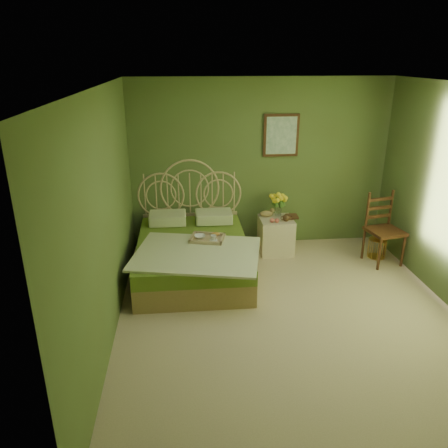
{
  "coord_description": "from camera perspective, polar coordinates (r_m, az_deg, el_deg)",
  "views": [
    {
      "loc": [
        -1.19,
        -4.29,
        2.88
      ],
      "look_at": [
        -0.68,
        1.0,
        0.82
      ],
      "focal_mm": 35.0,
      "sensor_mm": 36.0,
      "label": 1
    }
  ],
  "objects": [
    {
      "name": "bed",
      "position": [
        6.15,
        -4.12,
        -3.63
      ],
      "size": [
        1.78,
        2.25,
        1.39
      ],
      "color": "#A58852",
      "rests_on": "floor"
    },
    {
      "name": "birdcage",
      "position": [
        7.01,
        19.38,
        -2.64
      ],
      "size": [
        0.26,
        0.26,
        0.39
      ],
      "rotation": [
        0.0,
        0.0,
        0.02
      ],
      "color": "gold",
      "rests_on": "floor"
    },
    {
      "name": "wall_back",
      "position": [
        6.83,
        4.75,
        7.74
      ],
      "size": [
        4.0,
        0.0,
        4.0
      ],
      "primitive_type": "plane",
      "rotation": [
        1.57,
        0.0,
        0.0
      ],
      "color": "#536B38",
      "rests_on": "floor"
    },
    {
      "name": "wall_left",
      "position": [
        4.64,
        -15.18,
        0.54
      ],
      "size": [
        0.0,
        4.5,
        4.5
      ],
      "primitive_type": "plane",
      "rotation": [
        1.57,
        0.0,
        1.57
      ],
      "color": "#536B38",
      "rests_on": "floor"
    },
    {
      "name": "book_lower",
      "position": [
        6.76,
        8.33,
        0.87
      ],
      "size": [
        0.15,
        0.2,
        0.02
      ],
      "primitive_type": "imported",
      "rotation": [
        0.0,
        0.0,
        -0.01
      ],
      "color": "#381E0F",
      "rests_on": "nightstand"
    },
    {
      "name": "book_upper",
      "position": [
        6.75,
        8.34,
        1.03
      ],
      "size": [
        0.16,
        0.21,
        0.02
      ],
      "primitive_type": "imported",
      "rotation": [
        0.0,
        0.0,
        -0.04
      ],
      "color": "#472819",
      "rests_on": "nightstand"
    },
    {
      "name": "chair",
      "position": [
        6.79,
        20.09,
        0.03
      ],
      "size": [
        0.54,
        0.54,
        1.04
      ],
      "rotation": [
        0.0,
        0.0,
        0.2
      ],
      "color": "#37200F",
      "rests_on": "floor"
    },
    {
      "name": "coffee_cup",
      "position": [
        5.9,
        -1.39,
        -1.82
      ],
      "size": [
        0.09,
        0.09,
        0.08
      ],
      "primitive_type": "imported",
      "rotation": [
        0.0,
        0.0,
        0.15
      ],
      "color": "white",
      "rests_on": "bed"
    },
    {
      "name": "floor",
      "position": [
        5.3,
        8.59,
        -11.97
      ],
      "size": [
        4.5,
        4.5,
        0.0
      ],
      "primitive_type": "plane",
      "color": "#C7AC90",
      "rests_on": "ground"
    },
    {
      "name": "cereal_bowl",
      "position": [
        6.0,
        -3.18,
        -1.64
      ],
      "size": [
        0.15,
        0.15,
        0.04
      ],
      "primitive_type": "imported",
      "rotation": [
        0.0,
        0.0,
        0.01
      ],
      "color": "white",
      "rests_on": "bed"
    },
    {
      "name": "ceiling",
      "position": [
        4.46,
        10.47,
        17.27
      ],
      "size": [
        4.5,
        4.5,
        0.0
      ],
      "primitive_type": "plane",
      "rotation": [
        3.14,
        0.0,
        0.0
      ],
      "color": "silver",
      "rests_on": "wall_back"
    },
    {
      "name": "wall_art",
      "position": [
        6.78,
        7.48,
        11.4
      ],
      "size": [
        0.54,
        0.04,
        0.64
      ],
      "color": "#37200F",
      "rests_on": "wall_back"
    },
    {
      "name": "nightstand",
      "position": [
        6.79,
        6.82,
        -0.84
      ],
      "size": [
        0.5,
        0.5,
        0.98
      ],
      "color": "beige",
      "rests_on": "floor"
    }
  ]
}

